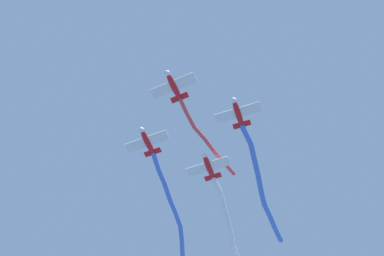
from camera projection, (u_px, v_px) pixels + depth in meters
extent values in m
ellipsoid|color=red|center=(174.00, 86.00, 83.22)|extent=(2.93, 4.69, 0.97)
sphere|color=white|center=(167.00, 73.00, 82.24)|extent=(1.10, 1.10, 0.82)
ellipsoid|color=black|center=(172.00, 82.00, 83.28)|extent=(1.10, 1.35, 0.52)
cube|color=white|center=(173.00, 86.00, 83.04)|extent=(6.91, 4.45, 0.13)
cube|color=red|center=(180.00, 98.00, 84.16)|extent=(2.82, 1.98, 0.11)
cube|color=white|center=(179.00, 96.00, 84.57)|extent=(0.58, 1.03, 1.34)
cylinder|color=#DB4C4C|center=(184.00, 107.00, 85.01)|extent=(2.01, 2.65, 1.24)
cylinder|color=#DB4C4C|center=(191.00, 121.00, 86.50)|extent=(1.81, 2.65, 1.01)
cylinder|color=#DB4C4C|center=(200.00, 133.00, 87.87)|extent=(1.47, 2.92, 1.11)
cylinder|color=#DB4C4C|center=(210.00, 146.00, 89.24)|extent=(1.59, 2.84, 1.07)
cylinder|color=#DB4C4C|center=(220.00, 158.00, 90.60)|extent=(1.44, 3.00, 1.06)
cylinder|color=#DB4C4C|center=(229.00, 169.00, 91.79)|extent=(1.27, 2.47, 0.87)
sphere|color=#DB4C4C|center=(181.00, 100.00, 84.20)|extent=(0.62, 0.62, 0.62)
sphere|color=#DB4C4C|center=(187.00, 114.00, 85.81)|extent=(0.62, 0.62, 0.62)
sphere|color=#DB4C4C|center=(194.00, 127.00, 87.19)|extent=(0.62, 0.62, 0.62)
sphere|color=#DB4C4C|center=(205.00, 140.00, 88.55)|extent=(0.62, 0.62, 0.62)
sphere|color=#DB4C4C|center=(214.00, 152.00, 89.93)|extent=(0.62, 0.62, 0.62)
sphere|color=#DB4C4C|center=(225.00, 164.00, 91.27)|extent=(0.62, 0.62, 0.62)
sphere|color=#DB4C4C|center=(234.00, 173.00, 92.31)|extent=(0.62, 0.62, 0.62)
ellipsoid|color=red|center=(238.00, 113.00, 84.85)|extent=(3.28, 4.56, 0.97)
sphere|color=white|center=(234.00, 100.00, 83.83)|extent=(1.13, 1.13, 0.82)
ellipsoid|color=black|center=(237.00, 109.00, 84.90)|extent=(1.17, 1.35, 0.52)
cube|color=white|center=(238.00, 113.00, 84.66)|extent=(6.73, 4.95, 0.13)
cube|color=red|center=(242.00, 124.00, 85.82)|extent=(2.77, 2.17, 0.11)
cube|color=white|center=(241.00, 122.00, 86.22)|extent=(0.67, 0.99, 1.34)
cylinder|color=#4C75DB|center=(247.00, 135.00, 86.51)|extent=(2.09, 3.21, 0.96)
cylinder|color=#4C75DB|center=(253.00, 152.00, 87.82)|extent=(2.36, 2.80, 0.89)
cylinder|color=#4C75DB|center=(256.00, 167.00, 89.36)|extent=(2.65, 3.06, 1.27)
cylinder|color=#4C75DB|center=(260.00, 183.00, 90.94)|extent=(2.52, 2.93, 0.85)
cylinder|color=#4C75DB|center=(263.00, 198.00, 92.29)|extent=(2.30, 2.73, 0.91)
cylinder|color=#4C75DB|center=(267.00, 210.00, 93.65)|extent=(2.12, 2.90, 1.15)
cylinder|color=#4C75DB|center=(272.00, 222.00, 95.11)|extent=(2.23, 2.83, 1.31)
cylinder|color=#4C75DB|center=(278.00, 234.00, 96.41)|extent=(1.99, 2.83, 1.01)
sphere|color=#4C75DB|center=(243.00, 127.00, 85.87)|extent=(0.84, 0.84, 0.84)
sphere|color=#4C75DB|center=(251.00, 144.00, 87.15)|extent=(0.84, 0.84, 0.84)
sphere|color=#4C75DB|center=(254.00, 159.00, 88.49)|extent=(0.84, 0.84, 0.84)
sphere|color=#4C75DB|center=(258.00, 175.00, 90.23)|extent=(0.84, 0.84, 0.84)
sphere|color=#4C75DB|center=(261.00, 191.00, 91.64)|extent=(0.84, 0.84, 0.84)
sphere|color=#4C75DB|center=(264.00, 204.00, 92.95)|extent=(0.84, 0.84, 0.84)
sphere|color=#4C75DB|center=(270.00, 216.00, 94.36)|extent=(0.84, 0.84, 0.84)
sphere|color=#4C75DB|center=(275.00, 228.00, 95.86)|extent=(0.84, 0.84, 0.84)
sphere|color=#4C75DB|center=(281.00, 240.00, 96.95)|extent=(0.84, 0.84, 0.84)
ellipsoid|color=red|center=(148.00, 142.00, 87.95)|extent=(3.08, 4.64, 0.97)
sphere|color=white|center=(141.00, 130.00, 86.95)|extent=(1.11, 1.11, 0.82)
ellipsoid|color=black|center=(146.00, 138.00, 88.01)|extent=(1.13, 1.35, 0.52)
cube|color=white|center=(147.00, 141.00, 87.76)|extent=(6.85, 4.66, 0.13)
cube|color=red|center=(153.00, 152.00, 88.90)|extent=(2.80, 2.06, 0.11)
cube|color=white|center=(153.00, 150.00, 89.31)|extent=(0.62, 1.01, 1.34)
cylinder|color=#4C75DB|center=(156.00, 162.00, 89.74)|extent=(2.46, 2.76, 1.14)
cylinder|color=#4C75DB|center=(161.00, 176.00, 91.12)|extent=(2.15, 2.82, 0.91)
cylinder|color=#4C75DB|center=(167.00, 192.00, 92.53)|extent=(2.59, 3.12, 0.95)
cylinder|color=#4C75DB|center=(173.00, 206.00, 94.13)|extent=(2.34, 2.89, 1.11)
cylinder|color=#4C75DB|center=(178.00, 219.00, 95.52)|extent=(2.24, 2.78, 0.87)
cylinder|color=#4C75DB|center=(181.00, 234.00, 96.71)|extent=(2.72, 2.64, 1.12)
cylinder|color=#4C75DB|center=(182.00, 247.00, 97.96)|extent=(2.57, 2.40, 0.85)
sphere|color=#4C75DB|center=(154.00, 155.00, 88.95)|extent=(0.76, 0.76, 0.76)
sphere|color=#4C75DB|center=(158.00, 169.00, 90.53)|extent=(0.76, 0.76, 0.76)
sphere|color=#4C75DB|center=(164.00, 183.00, 91.71)|extent=(0.76, 0.76, 0.76)
sphere|color=#4C75DB|center=(170.00, 199.00, 93.35)|extent=(0.76, 0.76, 0.76)
sphere|color=#4C75DB|center=(175.00, 213.00, 94.91)|extent=(0.76, 0.76, 0.76)
sphere|color=#4C75DB|center=(180.00, 226.00, 96.14)|extent=(0.76, 0.76, 0.76)
sphere|color=#4C75DB|center=(182.00, 241.00, 97.28)|extent=(0.76, 0.76, 0.76)
sphere|color=#4C75DB|center=(183.00, 253.00, 98.64)|extent=(0.76, 0.76, 0.76)
ellipsoid|color=red|center=(209.00, 167.00, 89.49)|extent=(3.21, 4.59, 0.97)
sphere|color=white|center=(204.00, 155.00, 88.48)|extent=(1.13, 1.13, 0.82)
ellipsoid|color=black|center=(208.00, 163.00, 89.54)|extent=(1.15, 1.35, 0.52)
cube|color=white|center=(209.00, 166.00, 89.30)|extent=(6.78, 4.84, 0.13)
cube|color=red|center=(213.00, 177.00, 90.45)|extent=(2.78, 2.13, 0.11)
cube|color=white|center=(213.00, 174.00, 90.86)|extent=(0.65, 1.00, 1.34)
cylinder|color=white|center=(217.00, 186.00, 91.22)|extent=(2.08, 2.82, 1.12)
cylinder|color=white|center=(222.00, 199.00, 92.46)|extent=(2.34, 2.73, 1.16)
cylinder|color=white|center=(226.00, 214.00, 93.72)|extent=(2.44, 2.92, 0.91)
cylinder|color=white|center=(230.00, 228.00, 94.95)|extent=(2.22, 2.46, 1.09)
cylinder|color=white|center=(232.00, 240.00, 95.94)|extent=(2.28, 2.50, 1.01)
cylinder|color=white|center=(236.00, 253.00, 97.22)|extent=(2.35, 2.93, 1.01)
sphere|color=white|center=(214.00, 179.00, 90.50)|extent=(0.75, 0.75, 0.75)
sphere|color=white|center=(220.00, 192.00, 91.95)|extent=(0.75, 0.75, 0.75)
sphere|color=white|center=(224.00, 207.00, 92.96)|extent=(0.75, 0.75, 0.75)
sphere|color=white|center=(228.00, 221.00, 94.48)|extent=(0.75, 0.75, 0.75)
sphere|color=white|center=(231.00, 234.00, 95.42)|extent=(0.75, 0.75, 0.75)
sphere|color=white|center=(234.00, 247.00, 96.45)|extent=(0.75, 0.75, 0.75)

